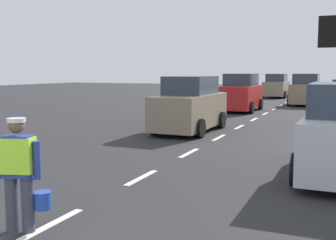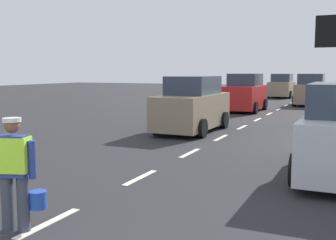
{
  "view_description": "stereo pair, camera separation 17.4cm",
  "coord_description": "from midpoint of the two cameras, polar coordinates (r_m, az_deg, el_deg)",
  "views": [
    {
      "loc": [
        4.04,
        -2.23,
        2.33
      ],
      "look_at": [
        -0.07,
        7.33,
        1.1
      ],
      "focal_mm": 44.41,
      "sensor_mm": 36.0,
      "label": 1
    },
    {
      "loc": [
        4.2,
        -2.16,
        2.33
      ],
      "look_at": [
        -0.07,
        7.33,
        1.1
      ],
      "focal_mm": 44.41,
      "sensor_mm": 36.0,
      "label": 2
    }
  ],
  "objects": [
    {
      "name": "ground_plane",
      "position": [
        23.67,
        13.12,
        0.91
      ],
      "size": [
        96.0,
        96.0,
        0.0
      ],
      "primitive_type": "plane",
      "color": "#28282B"
    },
    {
      "name": "road_worker",
      "position": [
        6.37,
        -20.37,
        -6.36
      ],
      "size": [
        0.7,
        0.52,
        1.67
      ],
      "color": "#383D4C",
      "rests_on": "ground"
    },
    {
      "name": "car_oncoming_second",
      "position": [
        24.67,
        9.73,
        3.59
      ],
      "size": [
        2.07,
        4.25,
        2.18
      ],
      "color": "red",
      "rests_on": "ground"
    },
    {
      "name": "car_oncoming_third",
      "position": [
        38.28,
        14.52,
        4.49
      ],
      "size": [
        2.07,
        4.29,
        2.09
      ],
      "color": "gray",
      "rests_on": "ground"
    },
    {
      "name": "lane_center_line",
      "position": [
        27.8,
        14.65,
        1.72
      ],
      "size": [
        0.14,
        46.4,
        0.01
      ],
      "color": "silver",
      "rests_on": "ground"
    },
    {
      "name": "car_oncoming_lead",
      "position": [
        16.09,
        2.74,
        1.96
      ],
      "size": [
        1.98,
        4.36,
        2.13
      ],
      "color": "gray",
      "rests_on": "ground"
    },
    {
      "name": "car_outgoing_far",
      "position": [
        30.13,
        18.26,
        3.87
      ],
      "size": [
        2.07,
        4.39,
        2.15
      ],
      "color": "gray",
      "rests_on": "ground"
    }
  ]
}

